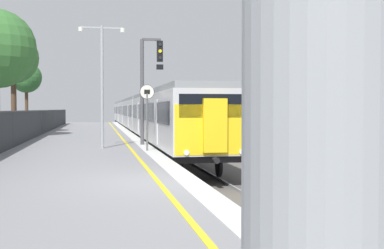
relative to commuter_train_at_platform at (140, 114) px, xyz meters
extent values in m
cube|color=gray|center=(-4.60, -35.10, -1.77)|extent=(6.40, 110.00, 1.00)
cube|color=silver|center=(-1.70, -35.10, -1.26)|extent=(0.60, 110.00, 0.01)
cube|color=yellow|center=(-2.45, -35.10, -1.26)|extent=(0.12, 110.00, 0.01)
cube|color=gray|center=(-0.71, -35.10, -2.23)|extent=(0.07, 110.00, 0.08)
cube|color=gray|center=(0.72, -35.10, -2.23)|extent=(0.07, 110.00, 0.08)
cube|color=gray|center=(3.29, -35.10, -2.23)|extent=(0.07, 110.00, 0.08)
cube|color=#B7B7BC|center=(0.00, -20.41, 0.00)|extent=(2.80, 19.88, 2.30)
cube|color=black|center=(0.00, -20.41, -1.27)|extent=(2.64, 19.28, 0.25)
cube|color=gray|center=(0.00, -20.41, 1.27)|extent=(2.68, 19.88, 0.24)
cube|color=black|center=(-1.41, -20.41, 0.30)|extent=(0.02, 18.28, 0.84)
cube|color=silver|center=(-1.41, -25.38, -0.10)|extent=(0.03, 1.10, 1.90)
cube|color=silver|center=(-1.41, -15.44, -0.10)|extent=(0.03, 1.10, 1.90)
cylinder|color=black|center=(-0.78, -27.75, -1.77)|extent=(0.12, 0.84, 0.84)
cylinder|color=black|center=(0.78, -27.75, -1.77)|extent=(0.12, 0.84, 0.84)
cylinder|color=black|center=(-0.78, -13.07, -1.77)|extent=(0.12, 0.84, 0.84)
cylinder|color=black|center=(0.78, -13.07, -1.77)|extent=(0.12, 0.84, 0.84)
cube|color=#B7B7BC|center=(0.00, 0.06, 0.00)|extent=(2.80, 19.88, 2.30)
cube|color=black|center=(0.00, 0.06, -1.27)|extent=(2.64, 19.28, 0.25)
cube|color=gray|center=(0.00, 0.06, 1.27)|extent=(2.68, 19.88, 0.24)
cube|color=black|center=(-1.41, 0.06, 0.30)|extent=(0.02, 18.28, 0.84)
cube|color=silver|center=(-1.41, -4.90, -0.10)|extent=(0.03, 1.10, 1.90)
cube|color=silver|center=(-1.41, 5.03, -0.10)|extent=(0.03, 1.10, 1.90)
cylinder|color=black|center=(-0.78, -7.27, -1.77)|extent=(0.12, 0.84, 0.84)
cylinder|color=black|center=(0.78, -7.27, -1.77)|extent=(0.12, 0.84, 0.84)
cylinder|color=black|center=(-0.78, 7.40, -1.77)|extent=(0.12, 0.84, 0.84)
cylinder|color=black|center=(0.78, 7.40, -1.77)|extent=(0.12, 0.84, 0.84)
cube|color=#B7B7BC|center=(0.00, 20.54, 0.00)|extent=(2.80, 19.88, 2.30)
cube|color=black|center=(0.00, 20.54, -1.27)|extent=(2.64, 19.28, 0.25)
cube|color=gray|center=(0.00, 20.54, 1.27)|extent=(2.68, 19.88, 0.24)
cube|color=black|center=(-1.41, 20.54, 0.30)|extent=(0.02, 18.28, 0.84)
cube|color=silver|center=(-1.41, 15.57, -0.10)|extent=(0.03, 1.10, 1.90)
cube|color=silver|center=(-1.41, 25.51, -0.10)|extent=(0.03, 1.10, 1.90)
cylinder|color=black|center=(-0.78, 13.20, -1.77)|extent=(0.12, 0.84, 0.84)
cylinder|color=black|center=(0.78, 13.20, -1.77)|extent=(0.12, 0.84, 0.84)
cylinder|color=black|center=(-0.78, 27.88, -1.77)|extent=(0.12, 0.84, 0.84)
cylinder|color=black|center=(0.78, 27.88, -1.77)|extent=(0.12, 0.84, 0.84)
cube|color=yellow|center=(0.00, -30.31, -0.25)|extent=(2.70, 0.10, 1.70)
cube|color=black|center=(0.00, -30.32, 0.55)|extent=(2.40, 0.08, 0.80)
cube|color=yellow|center=(0.00, -30.45, -0.10)|extent=(0.80, 0.24, 1.80)
cylinder|color=white|center=(-0.95, -30.37, -1.00)|extent=(0.18, 0.06, 0.18)
cylinder|color=white|center=(0.95, -30.37, -1.00)|extent=(0.18, 0.06, 0.18)
cylinder|color=black|center=(0.00, -30.60, -1.25)|extent=(0.20, 0.35, 0.20)
cube|color=black|center=(0.00, 0.06, 1.52)|extent=(0.60, 0.90, 0.20)
cylinder|color=#47474C|center=(-1.75, -22.62, 1.25)|extent=(0.18, 0.18, 5.02)
cube|color=#47474C|center=(-1.30, -22.62, 3.76)|extent=(0.90, 0.12, 0.12)
cube|color=black|center=(-0.90, -22.62, 3.21)|extent=(0.28, 0.20, 1.00)
cylinder|color=black|center=(-0.90, -22.74, 3.53)|extent=(0.16, 0.04, 0.16)
cylinder|color=yellow|center=(-0.90, -22.74, 3.21)|extent=(0.16, 0.04, 0.16)
cylinder|color=black|center=(-0.90, -22.74, 2.89)|extent=(0.16, 0.04, 0.16)
cube|color=black|center=(-0.90, -22.62, 2.46)|extent=(0.32, 0.16, 0.24)
cylinder|color=#59595B|center=(-1.85, -26.11, -0.09)|extent=(0.08, 0.08, 2.36)
cylinder|color=black|center=(-1.85, -26.12, 1.15)|extent=(0.59, 0.02, 0.59)
cylinder|color=silver|center=(-1.85, -26.13, 1.15)|extent=(0.56, 0.02, 0.56)
cube|color=black|center=(-1.85, -26.14, 1.15)|extent=(0.24, 0.01, 0.18)
cylinder|color=#93999E|center=(-3.64, -24.33, 1.41)|extent=(0.14, 0.14, 5.35)
cube|color=#93999E|center=(-3.19, -24.33, 3.98)|extent=(0.90, 0.08, 0.08)
cylinder|color=silver|center=(-2.74, -24.33, 3.90)|extent=(0.20, 0.20, 0.18)
cube|color=#93999E|center=(-4.09, -24.33, 3.98)|extent=(0.90, 0.08, 0.08)
cylinder|color=silver|center=(-4.54, -24.33, 3.90)|extent=(0.20, 0.20, 0.18)
cylinder|color=#38383D|center=(-7.55, -23.41, -0.46)|extent=(0.07, 0.07, 1.61)
cylinder|color=#38383D|center=(-7.55, -11.72, -0.46)|extent=(0.07, 0.07, 1.61)
cylinder|color=#38383D|center=(-7.55, -0.03, -0.46)|extent=(0.07, 0.07, 1.61)
cylinder|color=#38383D|center=(-7.55, 11.65, -0.46)|extent=(0.07, 0.07, 1.61)
sphere|color=#33662D|center=(-9.46, -14.52, 3.49)|extent=(3.08, 3.08, 3.08)
cylinder|color=#473323|center=(-9.73, -8.81, 0.92)|extent=(0.38, 0.38, 4.36)
sphere|color=#33662D|center=(-9.73, -8.81, 4.08)|extent=(3.57, 3.57, 3.57)
sphere|color=#33662D|center=(-9.69, -8.82, 3.63)|extent=(2.16, 2.16, 2.16)
cylinder|color=#473323|center=(-10.34, 2.49, 0.66)|extent=(0.31, 0.31, 3.85)
sphere|color=#285628|center=(-10.34, 2.49, 3.36)|extent=(2.83, 2.83, 2.83)
sphere|color=#285628|center=(-10.30, 2.05, 3.01)|extent=(1.81, 1.81, 1.81)
camera|label=1|loc=(-3.83, -47.03, 0.45)|focal=47.84mm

